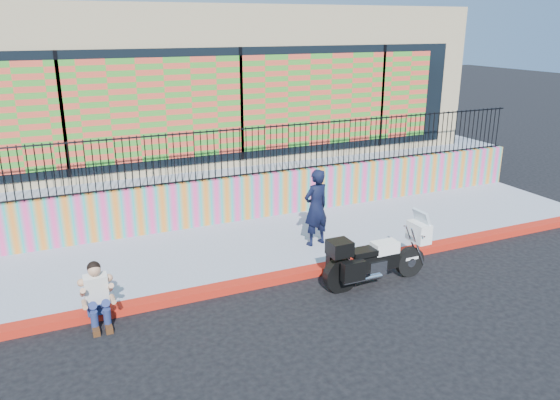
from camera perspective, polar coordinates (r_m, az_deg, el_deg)
ground at (r=11.07m, az=3.76°, el=-7.69°), size 90.00×90.00×0.00m
red_curb at (r=11.04m, az=3.76°, el=-7.34°), size 16.00×0.30×0.15m
sidewalk at (r=12.39m, az=0.20°, el=-4.38°), size 16.00×3.00×0.15m
mural_wall at (r=13.57m, az=-2.58°, el=0.41°), size 16.00×0.20×1.10m
metal_fence at (r=13.27m, az=-2.65°, el=5.15°), size 15.80×0.04×1.20m
elevated_platform at (r=18.27m, az=-8.52°, el=4.57°), size 16.00×10.00×1.25m
storefront_building at (r=17.65m, az=-8.72°, el=12.74°), size 14.00×8.06×4.00m
police_motorcycle at (r=10.58m, az=9.91°, el=-5.82°), size 2.18×0.72×1.36m
police_officer at (r=11.81m, az=3.78°, el=-0.78°), size 0.69×0.53×1.70m
seated_man at (r=9.59m, az=-18.48°, el=-9.93°), size 0.54×0.71×1.06m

